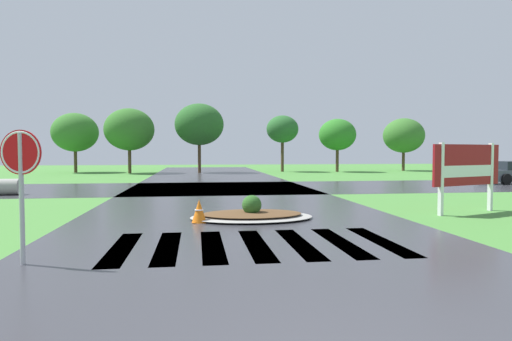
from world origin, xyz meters
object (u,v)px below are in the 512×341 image
(estate_billboard, at_px, (467,168))
(traffic_cone, at_px, (199,211))
(stop_sign, at_px, (21,165))
(median_island, at_px, (252,214))

(estate_billboard, relative_size, traffic_cone, 4.54)
(stop_sign, height_order, median_island, stop_sign)
(stop_sign, relative_size, traffic_cone, 3.63)
(stop_sign, distance_m, estate_billboard, 12.29)
(estate_billboard, bearing_deg, median_island, -18.35)
(median_island, distance_m, traffic_cone, 1.58)
(median_island, bearing_deg, traffic_cone, -162.53)
(estate_billboard, height_order, median_island, estate_billboard)
(traffic_cone, bearing_deg, estate_billboard, 5.31)
(stop_sign, bearing_deg, traffic_cone, 69.67)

